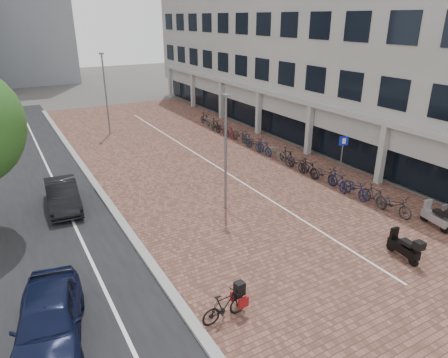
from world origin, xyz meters
TOP-DOWN VIEW (x-y plane):
  - ground at (0.00, 0.00)m, footprint 140.00×140.00m
  - plaza_brick at (2.00, 12.00)m, footprint 14.50×42.00m
  - street_asphalt at (-9.00, 12.00)m, footprint 8.00×50.00m
  - curb at (-5.10, 12.00)m, footprint 0.35×42.00m
  - lane_line at (-7.00, 12.00)m, footprint 0.12×44.00m
  - parking_line at (2.20, 12.00)m, footprint 0.10×30.00m
  - office_building at (12.97, 16.00)m, footprint 8.40×40.00m
  - car_navy at (-8.90, 0.35)m, footprint 2.65×4.73m
  - car_dark at (-7.07, 9.41)m, footprint 1.68×4.16m
  - hero_bike at (-4.13, -1.32)m, footprint 1.64×0.57m
  - scooter_front at (6.87, -0.81)m, footprint 0.81×1.70m
  - scooter_mid at (3.50, -1.77)m, footprint 0.70×1.65m
  - parking_sign at (7.50, 5.64)m, footprint 0.50×0.23m
  - lamp_near at (-0.24, 5.43)m, footprint 0.12×0.12m
  - lamp_far at (-1.57, 21.67)m, footprint 0.12×0.12m
  - bike_row at (6.23, 10.65)m, footprint 1.08×21.43m

SIDE VIEW (x-z plane):
  - ground at x=0.00m, z-range 0.00..0.00m
  - street_asphalt at x=-9.00m, z-range -0.01..0.02m
  - plaza_brick at x=2.00m, z-range -0.01..0.03m
  - lane_line at x=-7.00m, z-range 0.02..0.02m
  - parking_line at x=2.20m, z-range 0.03..0.04m
  - curb at x=-5.10m, z-range 0.00..0.14m
  - hero_bike at x=-4.13m, z-range -0.06..1.08m
  - bike_row at x=6.23m, z-range 0.00..1.05m
  - scooter_mid at x=3.50m, z-range 0.00..1.10m
  - scooter_front at x=6.87m, z-range 0.00..1.12m
  - car_dark at x=-7.07m, z-range 0.00..1.34m
  - car_navy at x=-8.90m, z-range 0.00..1.52m
  - parking_sign at x=7.50m, z-range 0.43..2.93m
  - lamp_near at x=-0.24m, z-range 0.00..5.50m
  - lamp_far at x=-1.57m, z-range 0.00..6.17m
  - office_building at x=12.97m, z-range 0.94..15.94m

